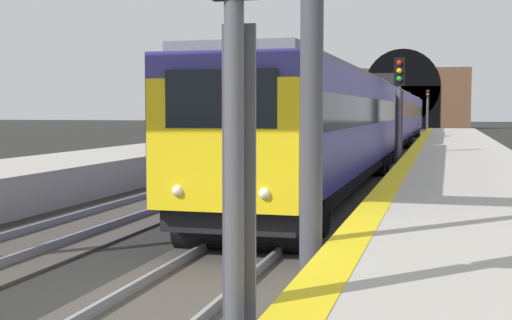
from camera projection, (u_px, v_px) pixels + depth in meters
ground_plane at (159, 316)px, 9.17m from camera, size 320.00×320.00×0.00m
platform_right at (500, 298)px, 8.06m from camera, size 112.00×4.03×1.06m
platform_right_edge_strip at (347, 244)px, 8.47m from camera, size 112.00×0.50×0.01m
track_main_line at (159, 313)px, 9.17m from camera, size 160.00×2.67×0.21m
train_main_approaching at (381, 118)px, 41.33m from camera, size 61.24×2.98×4.78m
train_adjacent_platform at (338, 116)px, 53.94m from camera, size 57.99×3.08×4.77m
railway_signal_near at (235, 124)px, 5.64m from camera, size 0.39×0.38×4.29m
railway_signal_mid at (399, 106)px, 26.47m from camera, size 0.39×0.38×4.62m
railway_signal_far at (428, 108)px, 74.57m from camera, size 0.39×0.38×4.80m
tunnel_portal at (403, 98)px, 100.74m from camera, size 2.98×18.68×11.24m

